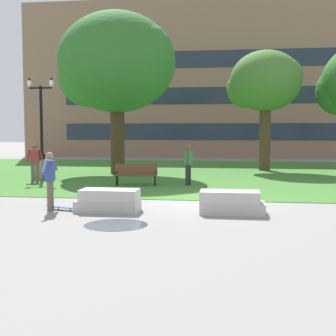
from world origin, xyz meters
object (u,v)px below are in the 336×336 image
(concrete_block_left, at_px, (231,203))
(lamp_post_left, at_px, (42,158))
(park_bench_near_right, at_px, (136,173))
(person_bystander_far_lawn, at_px, (35,160))
(person_bystander_near_lawn, at_px, (188,162))
(concrete_block_center, at_px, (109,201))
(person_skateboarder, at_px, (50,177))
(trash_bin, at_px, (48,169))
(skateboard, at_px, (62,207))

(concrete_block_left, distance_m, lamp_post_left, 12.25)
(park_bench_near_right, height_order, person_bystander_far_lawn, person_bystander_far_lawn)
(concrete_block_left, bearing_deg, person_bystander_near_lawn, 105.89)
(concrete_block_center, distance_m, person_bystander_far_lawn, 8.75)
(lamp_post_left, relative_size, person_bystander_far_lawn, 2.81)
(person_skateboarder, xyz_separation_m, park_bench_near_right, (1.23, 6.34, -0.44))
(person_bystander_near_lawn, bearing_deg, person_skateboarder, -117.43)
(person_skateboarder, xyz_separation_m, trash_bin, (-3.33, 7.95, -0.47))
(person_bystander_far_lawn, bearing_deg, park_bench_near_right, -7.96)
(lamp_post_left, bearing_deg, person_bystander_far_lawn, -80.11)
(concrete_block_left, xyz_separation_m, person_bystander_near_lawn, (-1.82, 6.39, 0.68))
(skateboard, relative_size, lamp_post_left, 0.21)
(concrete_block_center, distance_m, park_bench_near_right, 6.29)
(concrete_block_center, relative_size, skateboard, 1.74)
(person_skateboarder, xyz_separation_m, person_bystander_near_lawn, (3.42, 6.59, 0.01))
(lamp_post_left, bearing_deg, park_bench_near_right, -22.48)
(concrete_block_left, distance_m, person_skateboarder, 5.28)
(concrete_block_left, bearing_deg, person_skateboarder, -177.91)
(person_skateboarder, bearing_deg, person_bystander_near_lawn, 62.57)
(person_skateboarder, relative_size, person_bystander_far_lawn, 1.00)
(person_bystander_near_lawn, bearing_deg, trash_bin, 168.52)
(person_bystander_far_lawn, bearing_deg, person_bystander_near_lawn, -3.46)
(concrete_block_left, xyz_separation_m, lamp_post_left, (-9.04, 8.23, 0.70))
(concrete_block_center, bearing_deg, person_bystander_near_lawn, 75.48)
(concrete_block_left, height_order, skateboard, concrete_block_left)
(skateboard, height_order, park_bench_near_right, park_bench_near_right)
(concrete_block_center, height_order, concrete_block_left, same)
(concrete_block_left, bearing_deg, lamp_post_left, 137.69)
(lamp_post_left, distance_m, person_bystander_far_lawn, 1.44)
(concrete_block_left, height_order, person_bystander_near_lawn, person_bystander_near_lawn)
(concrete_block_left, height_order, person_bystander_far_lawn, person_bystander_far_lawn)
(skateboard, height_order, person_bystander_near_lawn, person_bystander_near_lawn)
(concrete_block_left, relative_size, trash_bin, 1.88)
(concrete_block_left, height_order, person_skateboarder, person_skateboarder)
(park_bench_near_right, distance_m, trash_bin, 4.84)
(concrete_block_left, height_order, park_bench_near_right, park_bench_near_right)
(concrete_block_center, height_order, trash_bin, trash_bin)
(concrete_block_center, bearing_deg, park_bench_near_right, 94.57)
(concrete_block_center, xyz_separation_m, trash_bin, (-5.06, 7.88, 0.20))
(trash_bin, relative_size, person_bystander_far_lawn, 0.56)
(concrete_block_left, distance_m, trash_bin, 11.56)
(skateboard, relative_size, person_bystander_near_lawn, 0.60)
(person_bystander_near_lawn, bearing_deg, concrete_block_center, -104.52)
(skateboard, distance_m, trash_bin, 8.70)
(skateboard, xyz_separation_m, person_bystander_far_lawn, (-3.88, 6.94, 0.90))
(skateboard, relative_size, park_bench_near_right, 0.56)
(concrete_block_center, bearing_deg, person_bystander_far_lawn, 127.34)
(concrete_block_center, xyz_separation_m, lamp_post_left, (-5.54, 8.35, 0.70))
(park_bench_near_right, bearing_deg, skateboard, -98.20)
(lamp_post_left, bearing_deg, concrete_block_center, -56.45)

